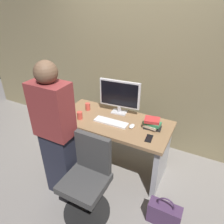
{
  "coord_description": "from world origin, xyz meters",
  "views": [
    {
      "loc": [
        1.0,
        -2.0,
        2.14
      ],
      "look_at": [
        0.0,
        -0.05,
        0.9
      ],
      "focal_mm": 33.45,
      "sensor_mm": 36.0,
      "label": 1
    }
  ],
  "objects_px": {
    "book_stack": "(152,124)",
    "person_at_desk": "(56,134)",
    "mouse": "(132,126)",
    "monitor": "(120,95)",
    "desk": "(114,135)",
    "cup_near_keyboard": "(80,115)",
    "keyboard": "(111,122)",
    "handbag": "(164,214)",
    "cell_phone": "(149,138)",
    "cup_by_monitor": "(88,107)",
    "office_chair": "(88,181)"
  },
  "relations": [
    {
      "from": "person_at_desk",
      "to": "handbag",
      "type": "distance_m",
      "value": 1.42
    },
    {
      "from": "monitor",
      "to": "cell_phone",
      "type": "relative_size",
      "value": 3.75
    },
    {
      "from": "monitor",
      "to": "keyboard",
      "type": "xyz_separation_m",
      "value": [
        0.02,
        -0.28,
        -0.25
      ]
    },
    {
      "from": "keyboard",
      "to": "handbag",
      "type": "distance_m",
      "value": 1.17
    },
    {
      "from": "desk",
      "to": "person_at_desk",
      "type": "relative_size",
      "value": 0.88
    },
    {
      "from": "monitor",
      "to": "cup_by_monitor",
      "type": "distance_m",
      "value": 0.49
    },
    {
      "from": "desk",
      "to": "cup_near_keyboard",
      "type": "xyz_separation_m",
      "value": [
        -0.41,
        -0.16,
        0.28
      ]
    },
    {
      "from": "mouse",
      "to": "monitor",
      "type": "bearing_deg",
      "value": 138.53
    },
    {
      "from": "monitor",
      "to": "mouse",
      "type": "height_order",
      "value": "monitor"
    },
    {
      "from": "keyboard",
      "to": "handbag",
      "type": "relative_size",
      "value": 1.14
    },
    {
      "from": "person_at_desk",
      "to": "keyboard",
      "type": "height_order",
      "value": "person_at_desk"
    },
    {
      "from": "cup_by_monitor",
      "to": "desk",
      "type": "bearing_deg",
      "value": -11.24
    },
    {
      "from": "desk",
      "to": "cell_phone",
      "type": "distance_m",
      "value": 0.59
    },
    {
      "from": "monitor",
      "to": "cell_phone",
      "type": "distance_m",
      "value": 0.71
    },
    {
      "from": "keyboard",
      "to": "mouse",
      "type": "xyz_separation_m",
      "value": [
        0.27,
        0.02,
        0.01
      ]
    },
    {
      "from": "cup_near_keyboard",
      "to": "cell_phone",
      "type": "xyz_separation_m",
      "value": [
        0.92,
        -0.0,
        -0.04
      ]
    },
    {
      "from": "person_at_desk",
      "to": "cup_near_keyboard",
      "type": "distance_m",
      "value": 0.51
    },
    {
      "from": "book_stack",
      "to": "person_at_desk",
      "type": "bearing_deg",
      "value": -139.5
    },
    {
      "from": "desk",
      "to": "mouse",
      "type": "bearing_deg",
      "value": -8.29
    },
    {
      "from": "keyboard",
      "to": "book_stack",
      "type": "relative_size",
      "value": 1.96
    },
    {
      "from": "person_at_desk",
      "to": "cup_by_monitor",
      "type": "bearing_deg",
      "value": 96.71
    },
    {
      "from": "keyboard",
      "to": "cell_phone",
      "type": "relative_size",
      "value": 2.99
    },
    {
      "from": "cup_near_keyboard",
      "to": "desk",
      "type": "bearing_deg",
      "value": 21.14
    },
    {
      "from": "keyboard",
      "to": "cell_phone",
      "type": "xyz_separation_m",
      "value": [
        0.53,
        -0.1,
        -0.01
      ]
    },
    {
      "from": "cup_near_keyboard",
      "to": "handbag",
      "type": "bearing_deg",
      "value": -16.42
    },
    {
      "from": "cup_by_monitor",
      "to": "cup_near_keyboard",
      "type": "bearing_deg",
      "value": -80.97
    },
    {
      "from": "mouse",
      "to": "cup_near_keyboard",
      "type": "xyz_separation_m",
      "value": [
        -0.67,
        -0.12,
        0.03
      ]
    },
    {
      "from": "desk",
      "to": "keyboard",
      "type": "relative_size",
      "value": 3.35
    },
    {
      "from": "handbag",
      "to": "person_at_desk",
      "type": "bearing_deg",
      "value": -173.81
    },
    {
      "from": "cup_near_keyboard",
      "to": "cup_by_monitor",
      "type": "distance_m",
      "value": 0.25
    },
    {
      "from": "cup_by_monitor",
      "to": "handbag",
      "type": "distance_m",
      "value": 1.59
    },
    {
      "from": "monitor",
      "to": "mouse",
      "type": "xyz_separation_m",
      "value": [
        0.29,
        -0.25,
        -0.24
      ]
    },
    {
      "from": "desk",
      "to": "keyboard",
      "type": "bearing_deg",
      "value": -98.43
    },
    {
      "from": "monitor",
      "to": "keyboard",
      "type": "relative_size",
      "value": 1.26
    },
    {
      "from": "mouse",
      "to": "handbag",
      "type": "distance_m",
      "value": 1.0
    },
    {
      "from": "cell_phone",
      "to": "handbag",
      "type": "xyz_separation_m",
      "value": [
        0.35,
        -0.37,
        -0.62
      ]
    },
    {
      "from": "cup_by_monitor",
      "to": "handbag",
      "type": "xyz_separation_m",
      "value": [
        1.31,
        -0.62,
        -0.66
      ]
    },
    {
      "from": "book_stack",
      "to": "cup_near_keyboard",
      "type": "bearing_deg",
      "value": -166.81
    },
    {
      "from": "office_chair",
      "to": "cell_phone",
      "type": "bearing_deg",
      "value": 52.68
    },
    {
      "from": "office_chair",
      "to": "handbag",
      "type": "height_order",
      "value": "office_chair"
    },
    {
      "from": "keyboard",
      "to": "cup_by_monitor",
      "type": "xyz_separation_m",
      "value": [
        -0.44,
        0.15,
        0.04
      ]
    },
    {
      "from": "monitor",
      "to": "cup_near_keyboard",
      "type": "distance_m",
      "value": 0.57
    },
    {
      "from": "cell_phone",
      "to": "cup_near_keyboard",
      "type": "bearing_deg",
      "value": 174.45
    },
    {
      "from": "cell_phone",
      "to": "book_stack",
      "type": "bearing_deg",
      "value": 95.04
    },
    {
      "from": "person_at_desk",
      "to": "cell_phone",
      "type": "xyz_separation_m",
      "value": [
        0.88,
        0.5,
        -0.09
      ]
    },
    {
      "from": "keyboard",
      "to": "cup_by_monitor",
      "type": "height_order",
      "value": "cup_by_monitor"
    },
    {
      "from": "desk",
      "to": "book_stack",
      "type": "xyz_separation_m",
      "value": [
        0.48,
        0.05,
        0.3
      ]
    },
    {
      "from": "mouse",
      "to": "handbag",
      "type": "xyz_separation_m",
      "value": [
        0.6,
        -0.49,
        -0.63
      ]
    },
    {
      "from": "cup_near_keyboard",
      "to": "handbag",
      "type": "xyz_separation_m",
      "value": [
        1.27,
        -0.37,
        -0.66
      ]
    },
    {
      "from": "desk",
      "to": "cup_by_monitor",
      "type": "height_order",
      "value": "cup_by_monitor"
    }
  ]
}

